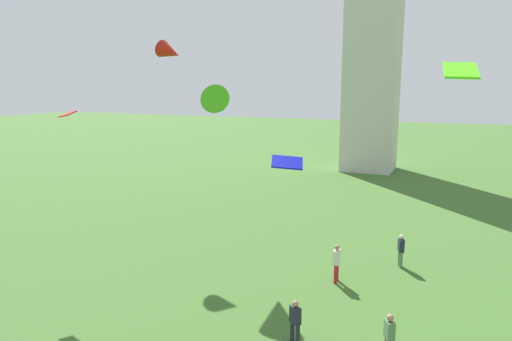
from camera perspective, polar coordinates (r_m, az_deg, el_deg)
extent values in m
cube|color=#51754C|center=(16.69, 15.98, -18.21)|extent=(0.42, 0.49, 0.63)
sphere|color=#A37556|center=(16.49, 16.05, -16.90)|extent=(0.23, 0.23, 0.23)
cylinder|color=#1E2333|center=(17.31, 5.12, -19.42)|extent=(0.14, 0.14, 0.77)
cylinder|color=#1E2333|center=(17.57, 4.44, -18.94)|extent=(0.14, 0.14, 0.77)
cube|color=#1E2333|center=(17.11, 4.81, -17.16)|extent=(0.48, 0.45, 0.61)
sphere|color=#A37556|center=(16.92, 4.84, -15.90)|extent=(0.23, 0.23, 0.23)
cylinder|color=#51754C|center=(25.05, 17.11, -10.13)|extent=(0.15, 0.15, 0.80)
cylinder|color=#51754C|center=(24.72, 17.29, -10.42)|extent=(0.15, 0.15, 0.80)
cube|color=#1E2333|center=(24.65, 17.29, -8.70)|extent=(0.38, 0.49, 0.64)
sphere|color=beige|center=(24.51, 17.34, -7.74)|extent=(0.23, 0.23, 0.23)
cylinder|color=red|center=(22.23, 9.68, -12.40)|extent=(0.16, 0.16, 0.86)
cylinder|color=red|center=(22.59, 9.85, -12.02)|extent=(0.16, 0.16, 0.86)
cube|color=silver|center=(22.13, 9.83, -10.37)|extent=(0.31, 0.49, 0.68)
sphere|color=#A37556|center=(21.97, 9.86, -9.23)|extent=(0.25, 0.25, 0.25)
cube|color=red|center=(25.01, -22.02, 6.40)|extent=(0.97, 0.80, 0.36)
cube|color=#0A11C2|center=(20.38, 3.82, 1.00)|extent=(1.55, 1.32, 0.57)
cone|color=#B71C0D|center=(30.22, -10.44, 14.04)|extent=(1.99, 1.43, 1.53)
cone|color=#42B516|center=(25.54, -4.50, 7.99)|extent=(2.17, 2.87, 2.17)
cube|color=#57ED16|center=(19.69, 23.70, 11.13)|extent=(1.39, 1.82, 0.72)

